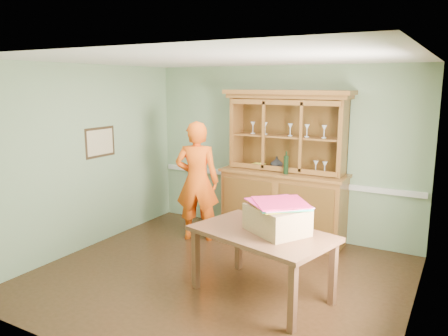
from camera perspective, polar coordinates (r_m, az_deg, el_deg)
The scene contains 14 objects.
floor at distance 5.73m, azimuth -0.77°, elevation -14.06°, with size 4.50×4.50×0.00m, color #432715.
ceiling at distance 5.19m, azimuth -0.85°, elevation 14.02°, with size 4.50×4.50×0.00m, color white.
wall_back at distance 7.07m, azimuth 7.37°, elevation 2.17°, with size 4.50×4.50×0.00m, color gray.
wall_left at distance 6.70m, azimuth -17.69°, elevation 1.24°, with size 4.00×4.00×0.00m, color gray.
wall_right at distance 4.62m, azimuth 24.10°, elevation -3.46°, with size 4.00×4.00×0.00m, color gray.
wall_front at distance 3.76m, azimuth -16.41°, elevation -6.12°, with size 4.50×4.50×0.00m, color gray.
chair_rail at distance 7.13m, azimuth 7.21°, elevation -1.43°, with size 4.41×0.05×0.08m, color silver.
framed_map at distance 6.86m, azimuth -15.84°, elevation 3.26°, with size 0.03×0.60×0.46m.
window_panel at distance 4.30m, azimuth 23.59°, elevation -2.40°, with size 0.03×0.96×1.36m.
china_hutch at distance 6.87m, azimuth 7.82°, elevation -2.66°, with size 1.98×0.65×2.33m.
dining_table at distance 5.03m, azimuth 4.99°, elevation -9.25°, with size 1.74×1.29×0.78m.
cardboard_box at distance 4.95m, azimuth 6.92°, elevation -6.68°, with size 0.64×0.51×0.30m, color tan.
kite_stack at distance 4.94m, azimuth 7.18°, elevation -4.61°, with size 0.79×0.79×0.05m.
person at distance 6.78m, azimuth -3.54°, elevation -1.73°, with size 0.68×0.45×1.87m, color #FF5B10.
Camera 1 is at (2.61, -4.48, 2.43)m, focal length 35.00 mm.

